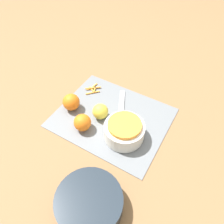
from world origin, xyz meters
TOP-DOWN VIEW (x-y plane):
  - ground_plane at (0.00, 0.00)m, footprint 4.00×4.00m
  - cutting_board at (0.00, 0.00)m, footprint 0.45×0.37m
  - bowl_speckled at (-0.09, 0.06)m, footprint 0.15×0.15m
  - bowl_dark at (-0.12, 0.34)m, footprint 0.20×0.20m
  - knife at (-0.04, -0.00)m, footprint 0.13×0.24m
  - orange_left at (0.17, 0.04)m, footprint 0.07×0.07m
  - orange_right at (0.07, 0.11)m, footprint 0.07×0.07m
  - lemon at (0.04, 0.02)m, footprint 0.06×0.06m
  - peel_pile at (0.16, -0.10)m, footprint 0.07×0.09m

SIDE VIEW (x-z plane):
  - ground_plane at x=0.00m, z-range 0.00..0.00m
  - cutting_board at x=0.00m, z-range 0.00..0.01m
  - peel_pile at x=0.16m, z-range 0.01..0.01m
  - knife at x=-0.04m, z-range 0.00..0.02m
  - bowl_dark at x=-0.12m, z-range 0.00..0.07m
  - lemon at x=0.04m, z-range 0.01..0.07m
  - orange_right at x=0.07m, z-range 0.01..0.07m
  - orange_left at x=0.17m, z-range 0.01..0.08m
  - bowl_speckled at x=-0.09m, z-range 0.00..0.08m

